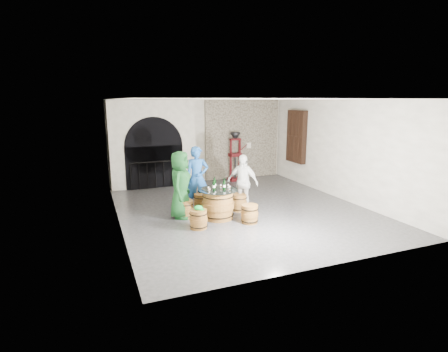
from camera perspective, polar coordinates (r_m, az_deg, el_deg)
name	(u,v)px	position (r m, az deg, el deg)	size (l,w,h in m)	color
ground	(241,209)	(10.49, 2.81, -5.34)	(8.00, 8.00, 0.00)	#2C2C2E
wall_back	(200,141)	(13.83, -3.94, 5.72)	(8.00, 8.00, 0.00)	silver
wall_front	(330,187)	(6.75, 16.97, -1.73)	(8.00, 8.00, 0.00)	silver
wall_left	(116,164)	(9.27, -17.26, 1.96)	(8.00, 8.00, 0.00)	silver
wall_right	(340,150)	(11.98, 18.40, 4.11)	(8.00, 8.00, 0.00)	silver
ceiling	(242,99)	(10.00, 3.00, 12.43)	(8.00, 8.00, 0.00)	beige
stone_facing_panel	(242,139)	(14.42, 3.01, 6.00)	(3.20, 0.12, 3.18)	gray
arched_opening	(153,144)	(13.14, -11.55, 5.08)	(3.10, 0.60, 3.19)	silver
shuttered_window	(296,137)	(13.81, 11.71, 6.32)	(0.23, 1.10, 2.00)	black
barrel_table	(218,204)	(9.54, -0.96, -4.60)	(1.06, 1.06, 0.81)	brown
barrel_stool_left	(185,209)	(9.71, -6.34, -5.36)	(0.47, 0.47, 0.49)	brown
barrel_stool_far	(201,202)	(10.33, -3.73, -4.23)	(0.47, 0.47, 0.49)	brown
barrel_stool_right	(239,203)	(10.24, 2.50, -4.35)	(0.47, 0.47, 0.49)	brown
barrel_stool_near_right	(250,214)	(9.26, 4.21, -6.19)	(0.47, 0.47, 0.49)	brown
barrel_stool_near_left	(199,219)	(8.87, -4.18, -7.03)	(0.47, 0.47, 0.49)	brown
green_cap	(198,208)	(8.78, -4.19, -5.21)	(0.26, 0.22, 0.12)	#0D942B
person_green	(180,185)	(9.55, -7.14, -1.44)	(0.90, 0.59, 1.85)	#113E19
person_blue	(197,178)	(10.34, -4.42, -0.28)	(0.68, 0.44, 1.86)	#1A4C94
person_white	(243,182)	(10.21, 3.05, -1.04)	(0.97, 0.40, 1.65)	silver
wine_bottle_left	(214,185)	(9.33, -1.66, -1.54)	(0.08, 0.08, 0.32)	black
wine_bottle_center	(224,185)	(9.38, 0.04, -1.46)	(0.08, 0.08, 0.32)	black
wine_bottle_right	(215,184)	(9.51, -1.54, -1.27)	(0.08, 0.08, 0.32)	black
tasting_glass_a	(209,190)	(9.15, -2.38, -2.35)	(0.05, 0.05, 0.10)	#B65F23
tasting_glass_b	(228,186)	(9.62, 0.69, -1.62)	(0.05, 0.05, 0.10)	#B65F23
tasting_glass_c	(213,186)	(9.65, -1.79, -1.58)	(0.05, 0.05, 0.10)	#B65F23
tasting_glass_d	(221,186)	(9.58, -0.53, -1.67)	(0.05, 0.05, 0.10)	#B65F23
tasting_glass_e	(230,188)	(9.43, 0.92, -1.90)	(0.05, 0.05, 0.10)	#B65F23
tasting_glass_f	(208,189)	(9.33, -2.56, -2.07)	(0.05, 0.05, 0.10)	#B65F23
side_barrel	(182,179)	(13.18, -6.88, -0.47)	(0.43, 0.43, 0.57)	brown
corking_press	(235,153)	(13.93, 1.86, 3.83)	(0.82, 0.49, 1.94)	#470B0F
control_box	(249,145)	(14.48, 4.03, 5.02)	(0.18, 0.10, 0.22)	silver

